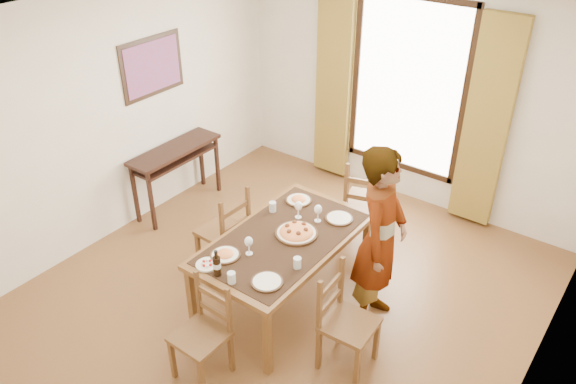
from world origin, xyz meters
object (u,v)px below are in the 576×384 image
Objects in this scene: console_table at (175,157)px; dining_table at (284,243)px; pasta_platter at (296,230)px; man at (380,240)px.

console_table is 0.69× the size of dining_table.
man is at bearing 15.51° from pasta_platter.
dining_table is 0.97× the size of man.
console_table is at bearing 166.71° from pasta_platter.
man is at bearing 21.18° from dining_table.
console_table is at bearing 72.59° from man.
pasta_platter is at bearing -13.29° from console_table.
pasta_platter reaches higher than dining_table.
console_table is 0.67× the size of man.
man reaches higher than console_table.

